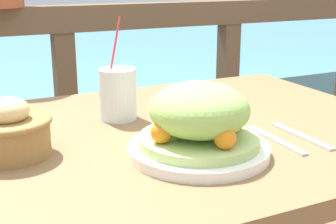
% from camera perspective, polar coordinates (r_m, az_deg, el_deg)
% --- Properties ---
extents(patio_table, '(1.21, 0.80, 0.73)m').
position_cam_1_polar(patio_table, '(1.05, -2.47, -7.55)').
color(patio_table, olive).
rests_on(patio_table, ground_plane).
extents(railing_fence, '(2.80, 0.08, 0.96)m').
position_cam_1_polar(railing_fence, '(1.71, -12.37, 2.80)').
color(railing_fence, brown).
rests_on(railing_fence, ground_plane).
extents(salad_plate, '(0.27, 0.27, 0.14)m').
position_cam_1_polar(salad_plate, '(0.88, 3.81, -1.49)').
color(salad_plate, white).
rests_on(salad_plate, patio_table).
extents(drink_glass, '(0.09, 0.09, 0.24)m').
position_cam_1_polar(drink_glass, '(1.11, -6.14, 2.23)').
color(drink_glass, silver).
rests_on(drink_glass, patio_table).
extents(bread_basket, '(0.16, 0.16, 0.11)m').
position_cam_1_polar(bread_basket, '(0.92, -18.77, -2.32)').
color(bread_basket, olive).
rests_on(bread_basket, patio_table).
extents(fork, '(0.02, 0.18, 0.00)m').
position_cam_1_polar(fork, '(0.99, 13.09, -3.35)').
color(fork, silver).
rests_on(fork, patio_table).
extents(knife, '(0.02, 0.18, 0.00)m').
position_cam_1_polar(knife, '(1.03, 15.94, -2.82)').
color(knife, silver).
rests_on(knife, patio_table).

